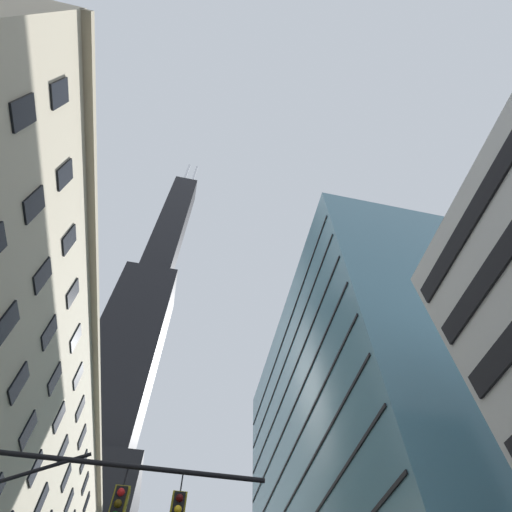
# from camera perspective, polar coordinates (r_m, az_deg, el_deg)

# --- Properties ---
(dark_skyscraper) EXTENTS (22.25, 22.25, 202.58)m
(dark_skyscraper) POSITION_cam_1_polar(r_m,az_deg,el_deg) (102.60, -20.18, -18.55)
(dark_skyscraper) COLOR black
(dark_skyscraper) RESTS_ON ground
(glass_office_midrise) EXTENTS (16.51, 41.35, 45.11)m
(glass_office_midrise) POSITION_cam_1_polar(r_m,az_deg,el_deg) (48.73, 15.92, -28.27)
(glass_office_midrise) COLOR teal
(glass_office_midrise) RESTS_ON ground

